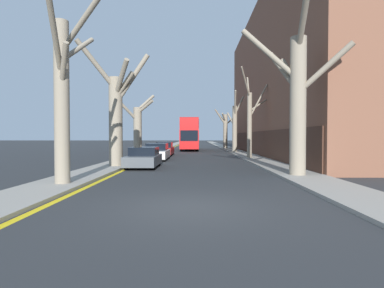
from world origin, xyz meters
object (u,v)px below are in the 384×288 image
at_px(parked_car_2, 165,149).
at_px(street_tree_left_1, 116,113).
at_px(street_tree_right_0, 297,96).
at_px(street_tree_left_2, 137,127).
at_px(parked_car_0, 144,158).
at_px(street_tree_right_2, 235,126).
at_px(parked_car_1, 157,152).
at_px(street_tree_right_3, 225,129).
at_px(street_tree_left_0, 63,94).
at_px(street_tree_right_1, 250,120).
at_px(double_decker_bus, 190,133).

bearing_deg(parked_car_2, street_tree_left_1, -98.03).
height_order(street_tree_right_0, parked_car_2, street_tree_right_0).
relative_size(street_tree_left_2, street_tree_right_0, 0.69).
relative_size(street_tree_left_1, parked_car_2, 1.70).
distance_m(parked_car_0, parked_car_2, 12.37).
distance_m(street_tree_right_2, parked_car_1, 14.32).
bearing_deg(parked_car_0, street_tree_left_2, 104.32).
xyz_separation_m(street_tree_left_2, parked_car_0, (2.06, -8.08, -2.20)).
xyz_separation_m(street_tree_right_2, street_tree_right_3, (-0.09, 11.11, -0.09)).
distance_m(street_tree_left_1, street_tree_right_2, 20.46).
xyz_separation_m(street_tree_left_0, street_tree_right_1, (9.99, 14.82, -0.15)).
bearing_deg(street_tree_right_1, street_tree_right_2, 90.17).
height_order(street_tree_right_3, parked_car_0, street_tree_right_3).
bearing_deg(street_tree_left_1, street_tree_left_0, -91.09).
bearing_deg(street_tree_left_1, street_tree_right_0, -24.03).
relative_size(street_tree_right_2, parked_car_2, 1.64).
height_order(street_tree_right_1, street_tree_right_3, street_tree_right_1).
xyz_separation_m(street_tree_left_0, street_tree_right_3, (9.86, 36.32, -0.47)).
height_order(street_tree_left_0, parked_car_1, street_tree_left_0).
distance_m(double_decker_bus, parked_car_2, 12.66).
xyz_separation_m(street_tree_right_1, street_tree_right_2, (-0.03, 10.39, -0.23)).
distance_m(street_tree_right_0, street_tree_right_1, 12.01).
relative_size(street_tree_right_0, street_tree_right_2, 1.16).
distance_m(street_tree_left_1, parked_car_0, 3.33).
height_order(street_tree_right_1, parked_car_1, street_tree_right_1).
height_order(street_tree_right_3, parked_car_2, street_tree_right_3).
xyz_separation_m(street_tree_left_1, street_tree_right_1, (9.85, 7.56, 0.02)).
relative_size(street_tree_left_0, parked_car_2, 1.54).
distance_m(street_tree_right_1, double_decker_bus, 18.05).
distance_m(street_tree_left_2, street_tree_right_0, 16.23).
distance_m(street_tree_left_2, street_tree_right_3, 23.26).
bearing_deg(street_tree_left_1, street_tree_right_3, 71.50).
xyz_separation_m(street_tree_right_2, parked_car_1, (-8.07, -11.54, -2.58)).
bearing_deg(street_tree_right_3, street_tree_right_2, -89.52).
bearing_deg(parked_car_0, parked_car_2, 90.00).
xyz_separation_m(street_tree_right_3, parked_car_0, (-7.98, -29.06, -2.53)).
bearing_deg(double_decker_bus, parked_car_2, -101.13).
relative_size(street_tree_left_1, double_decker_bus, 0.72).
xyz_separation_m(parked_car_0, parked_car_2, (0.00, 12.37, 0.04)).
bearing_deg(double_decker_bus, street_tree_right_3, 38.34).
distance_m(street_tree_left_0, street_tree_right_2, 27.11).
height_order(street_tree_right_3, parked_car_1, street_tree_right_3).
bearing_deg(parked_car_2, parked_car_0, -90.00).
height_order(street_tree_right_1, parked_car_0, street_tree_right_1).
xyz_separation_m(street_tree_right_2, parked_car_2, (-8.07, -5.57, -2.58)).
height_order(street_tree_left_1, street_tree_left_2, street_tree_left_1).
distance_m(street_tree_left_1, parked_car_1, 7.21).
bearing_deg(parked_car_0, street_tree_left_1, -179.68).
bearing_deg(street_tree_right_1, parked_car_1, -171.95).
relative_size(street_tree_left_2, parked_car_0, 1.48).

